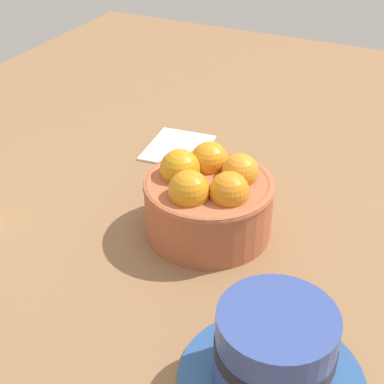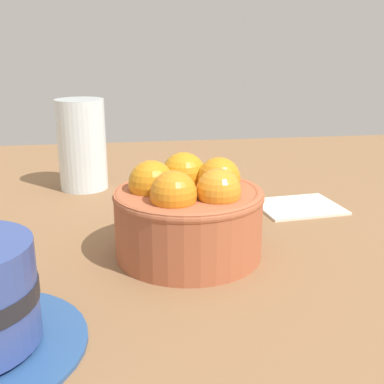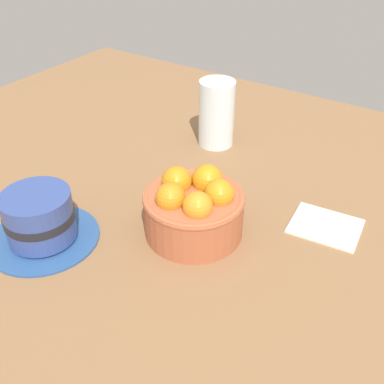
# 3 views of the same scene
# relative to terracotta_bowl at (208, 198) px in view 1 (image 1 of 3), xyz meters

# --- Properties ---
(ground_plane) EXTENTS (1.30, 1.06, 0.04)m
(ground_plane) POSITION_rel_terracotta_bowl_xyz_m (-0.00, 0.00, -0.06)
(ground_plane) COLOR brown
(terracotta_bowl) EXTENTS (0.13, 0.13, 0.09)m
(terracotta_bowl) POSITION_rel_terracotta_bowl_xyz_m (0.00, 0.00, 0.00)
(terracotta_bowl) COLOR #AD5938
(terracotta_bowl) RESTS_ON ground_plane
(coffee_cup) EXTENTS (0.15, 0.15, 0.07)m
(coffee_cup) POSITION_rel_terracotta_bowl_xyz_m (0.16, 0.12, -0.01)
(coffee_cup) COLOR #294E87
(coffee_cup) RESTS_ON ground_plane
(folded_napkin) EXTENTS (0.10, 0.09, 0.01)m
(folded_napkin) POSITION_rel_terracotta_bowl_xyz_m (-0.15, -0.11, -0.04)
(folded_napkin) COLOR white
(folded_napkin) RESTS_ON ground_plane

